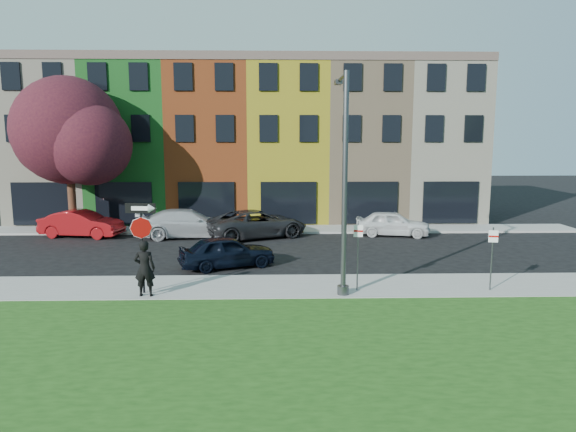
{
  "coord_description": "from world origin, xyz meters",
  "views": [
    {
      "loc": [
        -0.84,
        -15.0,
        5.39
      ],
      "look_at": [
        -0.35,
        4.0,
        2.52
      ],
      "focal_mm": 32.0,
      "sensor_mm": 36.0,
      "label": 1
    }
  ],
  "objects_px": {
    "man": "(145,268)",
    "sedan_near": "(227,251)",
    "street_lamp": "(344,184)",
    "stop_sign": "(141,230)"
  },
  "relations": [
    {
      "from": "man",
      "to": "sedan_near",
      "type": "xyz_separation_m",
      "value": [
        2.36,
        4.33,
        -0.4
      ]
    },
    {
      "from": "man",
      "to": "sedan_near",
      "type": "distance_m",
      "value": 4.95
    },
    {
      "from": "sedan_near",
      "to": "street_lamp",
      "type": "relative_size",
      "value": 0.58
    },
    {
      "from": "man",
      "to": "street_lamp",
      "type": "height_order",
      "value": "street_lamp"
    },
    {
      "from": "stop_sign",
      "to": "sedan_near",
      "type": "relative_size",
      "value": 0.72
    },
    {
      "from": "stop_sign",
      "to": "street_lamp",
      "type": "relative_size",
      "value": 0.42
    },
    {
      "from": "stop_sign",
      "to": "street_lamp",
      "type": "distance_m",
      "value": 7.03
    },
    {
      "from": "stop_sign",
      "to": "street_lamp",
      "type": "height_order",
      "value": "street_lamp"
    },
    {
      "from": "man",
      "to": "sedan_near",
      "type": "height_order",
      "value": "man"
    },
    {
      "from": "stop_sign",
      "to": "man",
      "type": "xyz_separation_m",
      "value": [
        0.15,
        -0.36,
        -1.26
      ]
    }
  ]
}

